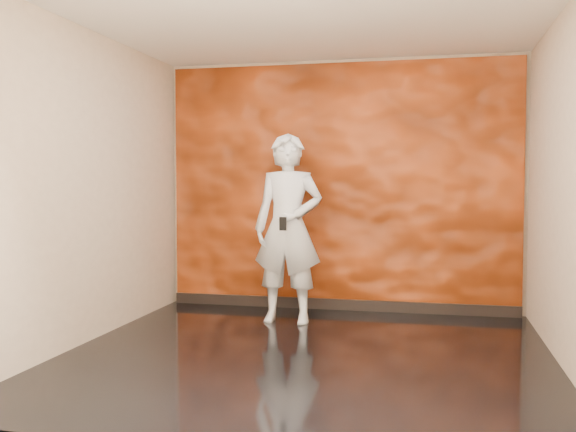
% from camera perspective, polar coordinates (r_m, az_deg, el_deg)
% --- Properties ---
extents(room, '(4.02, 4.02, 2.81)m').
position_cam_1_polar(room, '(5.27, 1.67, 2.66)').
color(room, black).
rests_on(room, ground).
extents(feature_wall, '(3.90, 0.06, 2.75)m').
position_cam_1_polar(feature_wall, '(7.21, 4.67, 2.59)').
color(feature_wall, '#C84A17').
rests_on(feature_wall, ground).
extents(baseboard, '(3.90, 0.04, 0.12)m').
position_cam_1_polar(baseboard, '(7.30, 4.58, -7.84)').
color(baseboard, black).
rests_on(baseboard, ground).
extents(man, '(0.71, 0.47, 1.93)m').
position_cam_1_polar(man, '(6.54, 0.01, -1.10)').
color(man, '#ACB3BC').
rests_on(man, ground).
extents(phone, '(0.07, 0.02, 0.13)m').
position_cam_1_polar(phone, '(6.26, -0.46, -0.69)').
color(phone, black).
rests_on(phone, man).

